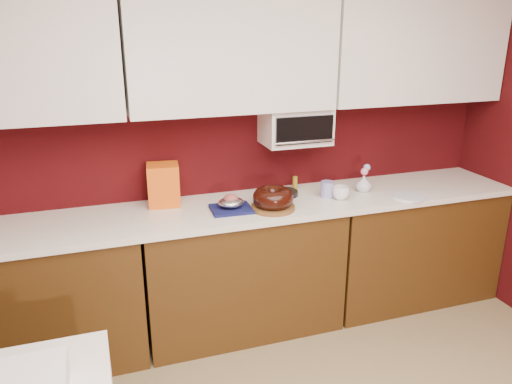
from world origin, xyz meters
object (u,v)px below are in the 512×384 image
(coffee_mug, at_px, (341,192))
(blue_jar, at_px, (327,189))
(pandoro_box, at_px, (164,185))
(foil_ham_nest, at_px, (231,202))
(toaster_oven, at_px, (295,126))
(bundt_cake, at_px, (273,198))
(flower_vase, at_px, (364,183))

(coffee_mug, xyz_separation_m, blue_jar, (-0.06, 0.07, 0.00))
(pandoro_box, distance_m, blue_jar, 1.11)
(foil_ham_nest, xyz_separation_m, coffee_mug, (0.76, -0.03, -0.00))
(pandoro_box, bearing_deg, toaster_oven, 6.02)
(bundt_cake, bearing_deg, blue_jar, 14.15)
(blue_jar, relative_size, flower_vase, 0.83)
(toaster_oven, relative_size, blue_jar, 4.06)
(pandoro_box, height_order, coffee_mug, pandoro_box)
(coffee_mug, bearing_deg, toaster_oven, 132.44)
(foil_ham_nest, distance_m, pandoro_box, 0.47)
(toaster_oven, distance_m, foil_ham_nest, 0.71)
(blue_jar, bearing_deg, toaster_oven, 132.85)
(bundt_cake, relative_size, pandoro_box, 0.95)
(coffee_mug, bearing_deg, flower_vase, 23.08)
(toaster_oven, height_order, flower_vase, toaster_oven)
(pandoro_box, distance_m, coffee_mug, 1.19)
(foil_ham_nest, distance_m, blue_jar, 0.70)
(toaster_oven, xyz_separation_m, flower_vase, (0.47, -0.16, -0.41))
(pandoro_box, xyz_separation_m, blue_jar, (1.09, -0.20, -0.08))
(foil_ham_nest, bearing_deg, flower_vase, 3.91)
(bundt_cake, height_order, blue_jar, bundt_cake)
(toaster_oven, relative_size, flower_vase, 3.38)
(bundt_cake, xyz_separation_m, flower_vase, (0.74, 0.14, -0.01))
(pandoro_box, xyz_separation_m, coffee_mug, (1.15, -0.28, -0.08))
(toaster_oven, bearing_deg, pandoro_box, 178.81)
(toaster_oven, height_order, foil_ham_nest, toaster_oven)
(blue_jar, xyz_separation_m, flower_vase, (0.30, 0.03, 0.01))
(toaster_oven, bearing_deg, coffee_mug, -47.56)
(blue_jar, bearing_deg, foil_ham_nest, -176.54)
(bundt_cake, relative_size, coffee_mug, 2.41)
(bundt_cake, bearing_deg, coffee_mug, 4.22)
(bundt_cake, xyz_separation_m, foil_ham_nest, (-0.26, 0.07, -0.03))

